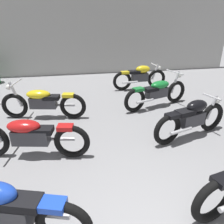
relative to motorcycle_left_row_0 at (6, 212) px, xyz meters
name	(u,v)px	position (x,y,z in m)	size (l,w,h in m)	color
back_wall	(87,32)	(1.64, 7.95, 1.34)	(13.16, 0.24, 3.60)	#B2B2AD
motorcycle_left_row_0	(6,212)	(0.00, 0.00, 0.00)	(1.91, 0.73, 0.88)	black
motorcycle_left_row_1	(30,136)	(0.01, 1.72, -0.01)	(2.15, 0.74, 0.97)	black
motorcycle_left_row_2	(43,102)	(0.08, 3.44, -0.01)	(2.15, 0.73, 0.97)	black
motorcycle_right_row_1	(192,118)	(3.31, 1.85, 0.00)	(1.92, 0.73, 0.88)	black
motorcycle_right_row_2	(157,92)	(3.22, 3.62, -0.01)	(2.10, 0.91, 0.97)	black
motorcycle_right_row_3	(140,77)	(3.24, 5.32, 0.00)	(1.97, 0.48, 0.88)	black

